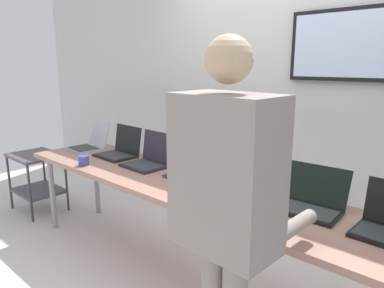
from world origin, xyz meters
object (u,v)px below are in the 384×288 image
Objects in this scene: laptop_station_4 at (240,184)px; person at (227,201)px; laptop_station_1 at (120,149)px; storage_cart at (37,173)px; laptop_station_3 at (196,170)px; laptop_station_2 at (149,158)px; laptop_station_5 at (310,200)px; workbench at (201,193)px; coffee_mug at (84,160)px; laptop_station_0 at (90,143)px.

laptop_station_4 is 0.21× the size of person.
storage_cart is (-1.15, -0.28, -0.41)m from laptop_station_1.
laptop_station_3 is at bearing 0.09° from laptop_station_1.
laptop_station_2 is 0.49m from laptop_station_3.
laptop_station_2 is at bearing -178.73° from laptop_station_5.
laptop_station_3 is 2.14m from storage_cart.
laptop_station_4 is at bearing 23.19° from workbench.
laptop_station_1 is at bearing 179.91° from laptop_station_5.
coffee_mug is (-0.41, -0.36, -0.02)m from laptop_station_2.
coffee_mug reaches higher than workbench.
laptop_station_5 is 0.60× the size of storage_cart.
laptop_station_4 is 0.47m from laptop_station_5.
laptop_station_0 is 2.36m from person.
laptop_station_2 reaches higher than laptop_station_1.
laptop_station_1 is at bearing 156.88° from person.
laptop_station_3 is 0.21× the size of person.
laptop_station_0 is 0.22× the size of person.
laptop_station_4 is (1.80, -0.01, -0.01)m from laptop_station_0.
laptop_station_1 reaches higher than laptop_station_3.
laptop_station_5 is 0.79m from person.
coffee_mug is at bearing 168.07° from person.
laptop_station_4 is at bearing -1.48° from laptop_station_1.
laptop_station_1 is 4.26× the size of coffee_mug.
laptop_station_2 reaches higher than workbench.
coffee_mug is 1.25m from storage_cart.
laptop_station_1 is at bearing 93.90° from coffee_mug.
laptop_station_3 is 4.15× the size of coffee_mug.
laptop_station_3 reaches higher than coffee_mug.
laptop_station_0 is 0.89m from laptop_station_2.
laptop_station_2 is at bearing 40.70° from coffee_mug.
laptop_station_2 is 1.38m from laptop_station_5.
storage_cart is at bearing -172.25° from laptop_station_3.
laptop_station_0 is (-1.56, 0.11, 0.11)m from workbench.
laptop_station_4 is 0.87m from person.
laptop_station_2 is 1.67m from storage_cart.
laptop_station_5 reaches higher than laptop_station_4.
laptop_station_5 is (1.38, 0.03, -0.01)m from laptop_station_2.
workbench is at bearing -7.22° from laptop_station_1.
laptop_station_2 reaches higher than laptop_station_0.
person is (0.85, -0.76, 0.21)m from laptop_station_3.
laptop_station_0 is 0.58× the size of storage_cart.
laptop_station_5 is at bearing 87.15° from person.
laptop_station_3 is 1.16m from person.
storage_cart is (-2.26, -0.14, -0.30)m from workbench.
laptop_station_1 is 1.35m from laptop_station_4.
laptop_station_5 is at bearing 0.61° from laptop_station_0.
laptop_station_5 is at bearing 10.90° from workbench.
laptop_station_0 is at bearing -179.39° from laptop_station_5.
laptop_station_1 is 0.39m from coffee_mug.
laptop_station_5 is at bearing 3.92° from laptop_station_4.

